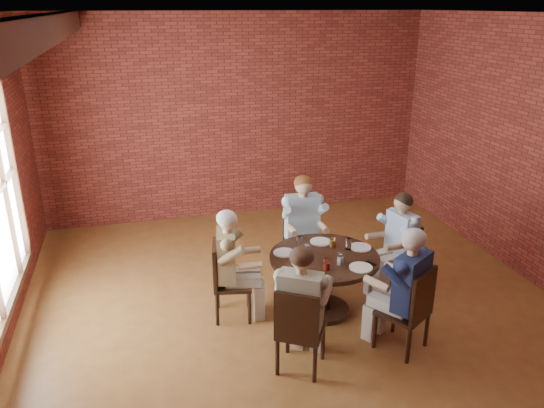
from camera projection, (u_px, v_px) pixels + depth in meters
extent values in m
plane|color=#905D2C|center=(300.00, 315.00, 6.35)|extent=(7.00, 7.00, 0.00)
plane|color=beige|center=(306.00, 14.00, 5.15)|extent=(7.00, 7.00, 0.00)
plane|color=maroon|center=(238.00, 118.00, 8.91)|extent=(7.00, 0.00, 7.00)
plane|color=maroon|center=(526.00, 394.00, 2.59)|extent=(7.00, 0.00, 7.00)
cube|color=#311E10|center=(38.00, 31.00, 4.60)|extent=(0.22, 6.90, 0.26)
cube|color=#311E10|center=(12.00, 296.00, 5.76)|extent=(0.10, 2.16, 0.08)
cube|color=#311E10|center=(12.00, 169.00, 6.30)|extent=(0.10, 0.08, 2.20)
cylinder|color=#311E10|center=(322.00, 309.00, 6.41)|extent=(0.64, 0.64, 0.06)
cylinder|color=#311E10|center=(323.00, 286.00, 6.30)|extent=(0.18, 0.18, 0.64)
cylinder|color=#331E12|center=(324.00, 258.00, 6.16)|extent=(1.28, 1.28, 0.05)
cube|color=#311E10|center=(395.00, 261.00, 6.72)|extent=(0.51, 0.51, 0.04)
cube|color=#311E10|center=(409.00, 240.00, 6.71)|extent=(0.13, 0.43, 0.49)
cylinder|color=#311E10|center=(374.00, 274.00, 6.88)|extent=(0.04, 0.04, 0.41)
cylinder|color=#311E10|center=(392.00, 287.00, 6.57)|extent=(0.04, 0.04, 0.41)
cylinder|color=#311E10|center=(396.00, 268.00, 7.03)|extent=(0.04, 0.04, 0.41)
cylinder|color=#311E10|center=(415.00, 280.00, 6.73)|extent=(0.04, 0.04, 0.41)
cube|color=#311E10|center=(303.00, 246.00, 7.14)|extent=(0.49, 0.49, 0.04)
cube|color=#311E10|center=(299.00, 221.00, 7.23)|extent=(0.47, 0.07, 0.53)
cylinder|color=#311E10|center=(292.00, 269.00, 7.00)|extent=(0.04, 0.04, 0.41)
cylinder|color=#311E10|center=(321.00, 267.00, 7.07)|extent=(0.04, 0.04, 0.41)
cylinder|color=#311E10|center=(285.00, 256.00, 7.37)|extent=(0.04, 0.04, 0.41)
cylinder|color=#311E10|center=(313.00, 254.00, 7.44)|extent=(0.04, 0.04, 0.41)
cube|color=#311E10|center=(233.00, 284.00, 6.19)|extent=(0.50, 0.50, 0.04)
cube|color=#311E10|center=(215.00, 264.00, 6.08)|extent=(0.12, 0.43, 0.49)
cylinder|color=#311E10|center=(249.00, 308.00, 6.11)|extent=(0.04, 0.04, 0.41)
cylinder|color=#311E10|center=(248.00, 292.00, 6.45)|extent=(0.04, 0.04, 0.41)
cylinder|color=#311E10|center=(217.00, 309.00, 6.08)|extent=(0.04, 0.04, 0.41)
cylinder|color=#311E10|center=(218.00, 293.00, 6.43)|extent=(0.04, 0.04, 0.41)
cube|color=#311E10|center=(301.00, 331.00, 5.30)|extent=(0.61, 0.61, 0.04)
cube|color=#311E10|center=(296.00, 318.00, 5.02)|extent=(0.39, 0.27, 0.50)
cylinder|color=#311E10|center=(323.00, 342.00, 5.49)|extent=(0.04, 0.04, 0.41)
cylinder|color=#311E10|center=(288.00, 336.00, 5.60)|extent=(0.04, 0.04, 0.41)
cylinder|color=#311E10|center=(315.00, 364.00, 5.15)|extent=(0.04, 0.04, 0.41)
cylinder|color=#311E10|center=(277.00, 357.00, 5.26)|extent=(0.04, 0.04, 0.41)
cube|color=#311E10|center=(403.00, 312.00, 5.61)|extent=(0.63, 0.63, 0.04)
cube|color=#311E10|center=(423.00, 296.00, 5.38)|extent=(0.41, 0.28, 0.52)
cylinder|color=#311E10|center=(394.00, 316.00, 5.96)|extent=(0.04, 0.04, 0.41)
cylinder|color=#311E10|center=(375.00, 331.00, 5.68)|extent=(0.04, 0.04, 0.41)
cylinder|color=#311E10|center=(426.00, 329.00, 5.71)|extent=(0.04, 0.04, 0.41)
cylinder|color=#311E10|center=(408.00, 346.00, 5.43)|extent=(0.04, 0.04, 0.41)
cylinder|color=white|center=(360.00, 247.00, 6.35)|extent=(0.26, 0.26, 0.01)
cylinder|color=white|center=(321.00, 242.00, 6.50)|extent=(0.26, 0.26, 0.01)
cylinder|color=white|center=(284.00, 253.00, 6.21)|extent=(0.26, 0.26, 0.01)
cylinder|color=white|center=(361.00, 267.00, 5.86)|extent=(0.26, 0.26, 0.01)
cylinder|color=white|center=(349.00, 244.00, 6.30)|extent=(0.07, 0.07, 0.14)
cylinder|color=white|center=(332.00, 242.00, 6.34)|extent=(0.07, 0.07, 0.14)
cylinder|color=white|center=(299.00, 242.00, 6.35)|extent=(0.07, 0.07, 0.14)
cylinder|color=white|center=(307.00, 251.00, 6.12)|extent=(0.07, 0.07, 0.14)
cylinder|color=white|center=(304.00, 255.00, 6.02)|extent=(0.07, 0.07, 0.14)
cylinder|color=white|center=(327.00, 264.00, 5.80)|extent=(0.07, 0.07, 0.14)
cylinder|color=white|center=(340.00, 259.00, 5.92)|extent=(0.07, 0.07, 0.14)
cube|color=black|center=(370.00, 264.00, 5.96)|extent=(0.11, 0.15, 0.01)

